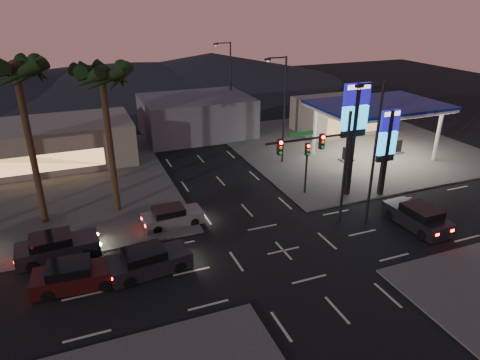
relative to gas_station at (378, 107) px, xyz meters
name	(u,v)px	position (x,y,z in m)	size (l,w,h in m)	color
ground	(283,251)	(-16.00, -12.00, -5.08)	(140.00, 140.00, 0.00)	black
corner_lot_ne	(348,145)	(0.00, 4.00, -5.02)	(24.00, 24.00, 0.12)	#47443F
corner_lot_nw	(21,191)	(-32.00, 4.00, -5.02)	(24.00, 24.00, 0.12)	#47443F
gas_station	(378,107)	(0.00, 0.00, 0.00)	(12.20, 8.20, 5.47)	silver
convenience_store	(339,115)	(2.00, 9.00, -3.08)	(10.00, 6.00, 4.00)	#726B5B
pylon_sign_tall	(355,118)	(-7.50, -6.50, 1.31)	(2.20, 0.35, 9.00)	black
pylon_sign_short	(387,140)	(-5.00, -7.50, -0.42)	(1.60, 0.35, 7.00)	black
traffic_signal_mast	(324,155)	(-12.24, -10.01, 0.15)	(6.10, 0.39, 8.00)	black
pedestal_signal	(307,160)	(-10.50, -5.02, -2.16)	(0.32, 0.39, 4.30)	black
streetlight_near	(373,147)	(-9.21, -11.00, 0.64)	(2.14, 0.25, 10.00)	black
streetlight_mid	(282,105)	(-9.21, 2.00, 0.64)	(2.14, 0.25, 10.00)	black
streetlight_far	(229,79)	(-9.21, 16.00, 0.64)	(2.14, 0.25, 10.00)	black
palm_a	(102,84)	(-25.00, -2.50, 4.35)	(4.41, 4.41, 10.86)	black
palm_b	(17,81)	(-30.00, -2.50, 4.89)	(4.41, 4.41, 11.46)	black
building_far_west	(45,144)	(-30.00, 10.00, -3.08)	(16.00, 8.00, 4.00)	#726B5B
building_far_mid	(196,116)	(-14.00, 14.00, -2.88)	(12.00, 9.00, 4.40)	#4C4C51
hill_right	(211,66)	(-1.00, 48.00, -2.58)	(50.00, 50.00, 5.00)	black
hill_center	(133,74)	(-16.00, 48.00, -3.08)	(60.00, 60.00, 4.00)	black
car_lane_a_front	(149,261)	(-24.28, -11.11, -4.36)	(4.91, 2.48, 1.55)	black
car_lane_a_mid	(75,275)	(-28.29, -10.98, -4.37)	(4.79, 2.28, 1.52)	#330F0E
car_lane_b_front	(172,217)	(-21.73, -6.12, -4.44)	(4.32, 1.97, 1.38)	slate
car_lane_b_mid	(57,247)	(-29.21, -7.56, -4.34)	(4.96, 2.28, 1.59)	black
suv_station	(418,217)	(-6.00, -12.67, -4.33)	(2.25, 4.93, 1.62)	black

